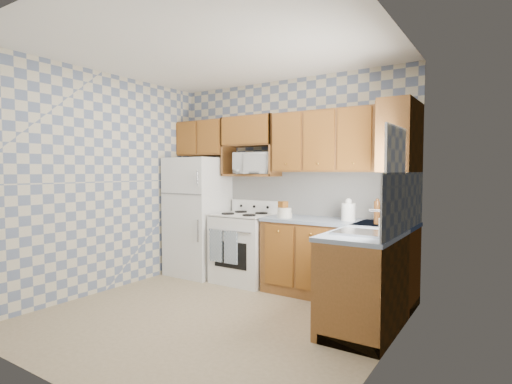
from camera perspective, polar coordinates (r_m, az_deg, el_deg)
floor at (r=4.29m, az=-6.31°, el=-17.37°), size 3.40×3.40×0.00m
back_wall at (r=5.36m, az=4.50°, el=1.48°), size 3.40×0.02×2.70m
right_wall at (r=3.23m, az=17.64°, el=0.35°), size 0.02×3.20×2.70m
backsplash_back at (r=5.17m, az=8.34°, el=-0.25°), size 2.60×0.02×0.56m
backsplash_right at (r=4.01m, az=20.48°, el=-1.35°), size 0.02×1.60×0.56m
refrigerator at (r=5.83m, az=-8.30°, el=-3.44°), size 0.75×0.70×1.68m
stove_body at (r=5.42m, az=-1.61°, el=-8.07°), size 0.76×0.65×0.90m
cooktop at (r=5.35m, az=-1.62°, el=-3.28°), size 0.76×0.65×0.02m
backguard at (r=5.57m, az=-0.02°, el=-2.05°), size 0.76×0.08×0.17m
dish_towel_left at (r=5.27m, az=-5.74°, el=-7.63°), size 0.20×0.02×0.42m
dish_towel_right at (r=5.12m, az=-3.63°, el=-7.92°), size 0.20×0.02×0.42m
base_cabinets_back at (r=4.85m, az=11.45°, el=-9.58°), size 1.75×0.60×0.88m
base_cabinets_right at (r=4.21m, az=16.35°, el=-11.59°), size 0.60×1.60×0.88m
countertop_back at (r=4.77m, az=11.49°, el=-4.18°), size 1.77×0.63×0.04m
countertop_right at (r=4.12m, az=16.38°, el=-5.37°), size 0.63×1.60×0.04m
upper_cabinets_back at (r=4.87m, az=12.21°, el=7.16°), size 1.75×0.33×0.74m
upper_cabinets_fridge at (r=5.97m, az=-7.31°, el=7.58°), size 0.82×0.33×0.50m
upper_cabinets_right at (r=4.49m, az=19.94°, el=7.41°), size 0.33×0.70×0.74m
microwave_shelf at (r=5.46m, az=-0.67°, el=2.41°), size 0.80×0.33×0.03m
microwave at (r=5.40m, az=-0.16°, el=4.11°), size 0.60×0.49×0.29m
sink at (r=3.78m, az=14.94°, el=-5.71°), size 0.48×0.40×0.03m
window at (r=3.66m, az=19.30°, el=2.19°), size 0.02×0.66×0.86m
bottle_0 at (r=4.55m, az=18.04°, el=-2.38°), size 0.07×0.07×0.31m
bottle_1 at (r=4.47m, az=19.08°, el=-2.63°), size 0.07×0.07×0.29m
bottle_2 at (r=4.56m, az=19.99°, el=-2.67°), size 0.07×0.07×0.27m
bottle_3 at (r=4.50m, az=16.91°, el=-2.83°), size 0.07×0.07×0.25m
knife_block at (r=4.92m, az=3.88°, el=-2.49°), size 0.12×0.12×0.20m
electric_kettle at (r=4.72m, az=13.07°, el=-2.80°), size 0.16×0.16×0.20m
food_containers at (r=4.90m, az=4.12°, el=-2.98°), size 0.18×0.18×0.12m
soap_bottle at (r=3.57m, az=17.58°, el=-4.97°), size 0.06×0.06×0.17m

